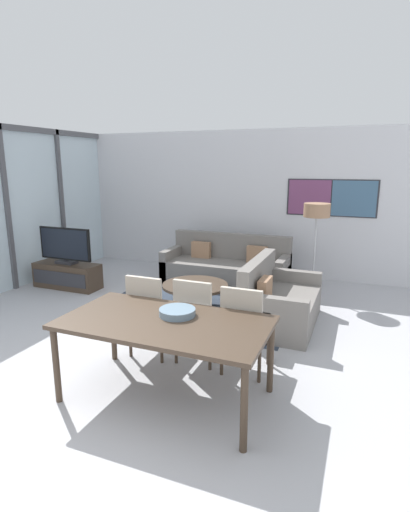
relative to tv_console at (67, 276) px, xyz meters
The scene contains 15 objects.
ground_plane 4.04m from the tv_console, 48.88° to the right, with size 24.00×24.00×0.00m, color #B2B2B7.
wall_back 3.70m from the tv_console, 39.92° to the left, with size 8.01×0.09×2.80m.
window_wall_left 1.61m from the tv_console, 155.24° to the right, with size 0.07×5.29×2.80m.
area_rug 2.55m from the tv_console, ahead, with size 2.91×1.85×0.01m.
tv_console is the anchor object (origin of this frame).
television 0.53m from the tv_console, 90.00° to the left, with size 1.05×0.20×0.64m.
sofa_main 2.86m from the tv_console, 27.25° to the left, with size 2.25×0.87×0.89m.
sofa_side 3.80m from the tv_console, ahead, with size 0.87×1.48×0.89m.
coffee_table 2.55m from the tv_console, ahead, with size 0.99×0.99×0.40m.
dining_table 4.04m from the tv_console, 36.85° to the right, with size 1.90×1.01×0.77m.
dining_chair_left 3.18m from the tv_console, 32.94° to the right, with size 0.46×0.46×0.96m.
dining_chair_centre 3.63m from the tv_console, 27.47° to the right, with size 0.46×0.46×0.96m.
dining_chair_right 4.15m from the tv_console, 24.61° to the right, with size 0.46×0.46×0.96m.
fruit_bowl 4.01m from the tv_console, 34.65° to the right, with size 0.34×0.34×0.07m.
floor_lamp 4.41m from the tv_console, 16.38° to the left, with size 0.42×0.42×1.54m.
Camera 1 is at (2.16, -2.39, 2.15)m, focal length 28.00 mm.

